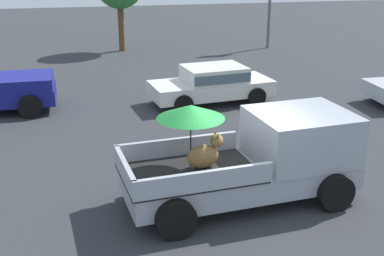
{
  "coord_description": "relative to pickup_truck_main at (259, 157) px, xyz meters",
  "views": [
    {
      "loc": [
        -3.16,
        -9.41,
        5.25
      ],
      "look_at": [
        -0.66,
        1.87,
        1.1
      ],
      "focal_mm": 47.13,
      "sensor_mm": 36.0,
      "label": 1
    }
  ],
  "objects": [
    {
      "name": "ground_plane",
      "position": [
        -0.42,
        -0.05,
        -0.98
      ],
      "size": [
        80.0,
        80.0,
        0.0
      ],
      "primitive_type": "plane",
      "color": "#2D3033"
    },
    {
      "name": "pickup_truck_main",
      "position": [
        0.0,
        0.0,
        0.0
      ],
      "size": [
        5.21,
        2.66,
        2.25
      ],
      "rotation": [
        0.0,
        0.0,
        0.1
      ],
      "color": "black",
      "rests_on": "ground"
    },
    {
      "name": "parked_sedan_near",
      "position": [
        0.88,
        7.28,
        -0.24
      ],
      "size": [
        4.49,
        2.39,
        1.33
      ],
      "rotation": [
        0.0,
        0.0,
        3.27
      ],
      "color": "black",
      "rests_on": "ground"
    }
  ]
}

